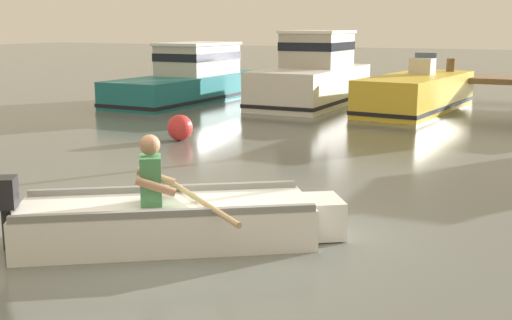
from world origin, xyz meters
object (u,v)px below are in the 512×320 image
at_px(moored_boat_teal, 192,79).
at_px(moored_boat_white, 313,77).
at_px(mooring_buoy, 180,128).
at_px(moored_boat_yellow, 416,94).
at_px(rowboat_with_person, 173,220).

relative_size(moored_boat_teal, moored_boat_white, 1.24).
distance_m(moored_boat_teal, moored_boat_white, 3.84).
relative_size(moored_boat_white, mooring_buoy, 9.66).
bearing_deg(moored_boat_white, mooring_buoy, -90.18).
relative_size(moored_boat_teal, mooring_buoy, 11.96).
height_order(moored_boat_teal, mooring_buoy, moored_boat_teal).
distance_m(moored_boat_yellow, mooring_buoy, 7.54).
bearing_deg(moored_boat_yellow, moored_boat_white, 179.34).
bearing_deg(moored_boat_yellow, rowboat_with_person, -88.00).
bearing_deg(moored_boat_white, moored_boat_teal, -169.50).
bearing_deg(moored_boat_teal, mooring_buoy, -58.88).
bearing_deg(rowboat_with_person, moored_boat_yellow, 92.00).
height_order(moored_boat_teal, moored_boat_yellow, moored_boat_teal).
distance_m(moored_boat_teal, moored_boat_yellow, 6.88).
relative_size(rowboat_with_person, moored_boat_white, 0.65).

